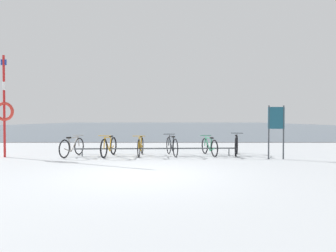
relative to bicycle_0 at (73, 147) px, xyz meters
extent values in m
cube|color=silver|center=(2.87, -4.53, -0.39)|extent=(80.00, 22.00, 0.08)
cube|color=slate|center=(2.87, 61.47, -0.39)|extent=(80.00, 110.00, 0.08)
cube|color=#47474C|center=(2.87, 6.47, -0.37)|extent=(80.00, 0.50, 0.05)
cylinder|color=#4C5156|center=(3.11, 0.08, -0.07)|extent=(6.06, 0.34, 0.05)
cylinder|color=#4C5156|center=(0.38, -0.05, -0.21)|extent=(0.04, 0.04, 0.28)
cylinder|color=#4C5156|center=(5.83, 0.21, -0.21)|extent=(0.04, 0.04, 0.28)
torus|color=black|center=(0.11, 0.47, -0.02)|extent=(0.20, 0.65, 0.66)
torus|color=black|center=(-0.12, -0.48, -0.02)|extent=(0.20, 0.65, 0.66)
cylinder|color=gray|center=(0.04, 0.16, 0.10)|extent=(0.16, 0.51, 0.55)
cylinder|color=gray|center=(-0.04, -0.14, 0.07)|extent=(0.08, 0.18, 0.49)
cylinder|color=gray|center=(0.02, 0.09, 0.34)|extent=(0.18, 0.62, 0.08)
cylinder|color=gray|center=(-0.07, -0.27, -0.10)|extent=(0.14, 0.42, 0.18)
cylinder|color=gray|center=(0.11, 0.43, 0.17)|extent=(0.06, 0.11, 0.39)
cube|color=black|center=(-0.05, -0.22, 0.35)|extent=(0.13, 0.21, 0.05)
cylinder|color=gray|center=(0.10, 0.40, 0.41)|extent=(0.45, 0.13, 0.02)
torus|color=black|center=(1.29, -0.53, -0.01)|extent=(0.14, 0.68, 0.68)
torus|color=black|center=(1.43, 0.52, -0.01)|extent=(0.14, 0.68, 0.68)
cylinder|color=gold|center=(1.33, -0.19, 0.11)|extent=(0.11, 0.55, 0.57)
cylinder|color=gold|center=(1.38, 0.15, 0.09)|extent=(0.06, 0.20, 0.51)
cylinder|color=gold|center=(1.34, -0.11, 0.36)|extent=(0.13, 0.68, 0.08)
cylinder|color=gold|center=(1.40, 0.29, -0.09)|extent=(0.10, 0.46, 0.19)
cylinder|color=gold|center=(1.29, -0.49, 0.19)|extent=(0.05, 0.12, 0.40)
cube|color=black|center=(1.39, 0.23, 0.38)|extent=(0.11, 0.21, 0.05)
cylinder|color=gold|center=(1.30, -0.45, 0.43)|extent=(0.46, 0.08, 0.02)
torus|color=black|center=(2.50, -0.36, -0.02)|extent=(0.06, 0.66, 0.66)
torus|color=black|center=(2.53, 0.65, -0.02)|extent=(0.06, 0.66, 0.66)
cylinder|color=gold|center=(2.51, -0.03, 0.10)|extent=(0.05, 0.53, 0.56)
cylinder|color=gold|center=(2.52, 0.30, 0.08)|extent=(0.04, 0.19, 0.50)
cylinder|color=gold|center=(2.51, 0.04, 0.34)|extent=(0.05, 0.66, 0.08)
cylinder|color=gold|center=(2.52, 0.44, -0.09)|extent=(0.05, 0.44, 0.18)
cylinder|color=gold|center=(2.50, -0.32, 0.17)|extent=(0.04, 0.11, 0.39)
cube|color=black|center=(2.52, 0.37, 0.36)|extent=(0.08, 0.20, 0.05)
cylinder|color=gold|center=(2.50, -0.28, 0.42)|extent=(0.46, 0.04, 0.02)
torus|color=black|center=(3.57, 0.71, -0.01)|extent=(0.19, 0.67, 0.68)
torus|color=black|center=(3.80, -0.29, -0.01)|extent=(0.19, 0.67, 0.68)
cylinder|color=#1E2328|center=(3.64, 0.38, 0.11)|extent=(0.16, 0.54, 0.58)
cylinder|color=#1E2328|center=(3.72, 0.06, 0.09)|extent=(0.08, 0.19, 0.51)
cylinder|color=#1E2328|center=(3.66, 0.31, 0.36)|extent=(0.19, 0.66, 0.08)
cylinder|color=#1E2328|center=(3.75, -0.08, -0.09)|extent=(0.14, 0.45, 0.19)
cylinder|color=#1E2328|center=(3.58, 0.67, 0.19)|extent=(0.06, 0.12, 0.41)
cube|color=black|center=(3.74, -0.02, 0.38)|extent=(0.12, 0.21, 0.05)
cylinder|color=#1E2328|center=(3.58, 0.63, 0.44)|extent=(0.45, 0.13, 0.02)
torus|color=black|center=(4.99, 0.77, -0.03)|extent=(0.19, 0.63, 0.63)
torus|color=black|center=(5.22, -0.21, -0.03)|extent=(0.19, 0.63, 0.63)
cylinder|color=#2D8C60|center=(5.07, 0.45, 0.08)|extent=(0.15, 0.52, 0.53)
cylinder|color=#2D8C60|center=(5.14, 0.13, 0.06)|extent=(0.08, 0.19, 0.47)
cylinder|color=#2D8C60|center=(5.08, 0.38, 0.31)|extent=(0.18, 0.64, 0.08)
cylinder|color=#2D8C60|center=(5.17, 0.00, -0.10)|extent=(0.13, 0.43, 0.18)
cylinder|color=#2D8C60|center=(5.00, 0.73, 0.15)|extent=(0.06, 0.12, 0.37)
cube|color=black|center=(5.16, 0.06, 0.33)|extent=(0.12, 0.21, 0.05)
cylinder|color=#2D8C60|center=(5.01, 0.69, 0.38)|extent=(0.45, 0.13, 0.02)
torus|color=black|center=(6.26, 0.73, 0.01)|extent=(0.25, 0.71, 0.72)
torus|color=black|center=(6.00, -0.20, 0.01)|extent=(0.25, 0.71, 0.72)
cylinder|color=#1E2328|center=(6.18, 0.43, 0.14)|extent=(0.17, 0.50, 0.60)
cylinder|color=#1E2328|center=(6.09, 0.13, 0.11)|extent=(0.08, 0.18, 0.54)
cylinder|color=#1E2328|center=(6.16, 0.36, 0.40)|extent=(0.21, 0.62, 0.09)
cylinder|color=#1E2328|center=(6.05, 0.00, -0.07)|extent=(0.15, 0.42, 0.20)
cylinder|color=#1E2328|center=(6.25, 0.70, 0.22)|extent=(0.06, 0.11, 0.42)
cube|color=black|center=(6.07, 0.06, 0.42)|extent=(0.13, 0.21, 0.05)
cylinder|color=#1E2328|center=(6.24, 0.66, 0.48)|extent=(0.45, 0.15, 0.02)
cylinder|color=#33383D|center=(7.00, -0.73, 0.57)|extent=(0.05, 0.05, 1.84)
cylinder|color=#33383D|center=(7.50, -0.76, 0.57)|extent=(0.05, 0.05, 1.84)
cube|color=navy|center=(7.25, -0.74, 1.07)|extent=(0.55, 0.07, 0.75)
cylinder|color=red|center=(-2.36, -0.24, 1.48)|extent=(0.08, 0.08, 3.66)
cylinder|color=white|center=(-2.36, -0.24, 2.22)|extent=(0.09, 0.09, 0.30)
torus|color=red|center=(-2.36, -0.24, 1.30)|extent=(0.69, 0.10, 0.69)
cube|color=navy|center=(-2.36, -0.24, 3.06)|extent=(0.20, 0.03, 0.20)
camera|label=1|loc=(3.54, -10.67, 1.01)|focal=31.02mm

